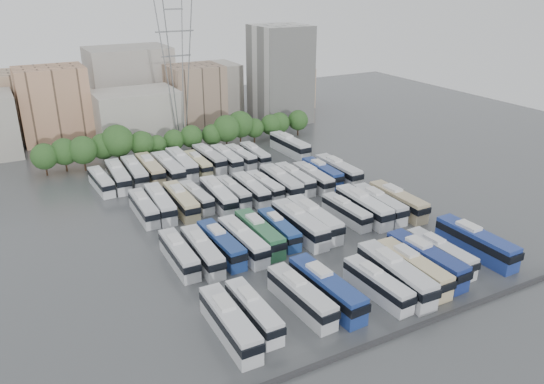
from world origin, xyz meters
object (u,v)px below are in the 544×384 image
bus_r3_s7 (209,158)px  bus_r0_s4 (301,296)px  bus_r0_s2 (253,311)px  bus_r2_s8 (265,186)px  bus_r0_s10 (426,259)px  bus_r2_s1 (144,207)px  bus_r3_s4 (168,168)px  bus_r1_s1 (179,254)px  bus_r1_s7 (299,224)px  bus_r1_s6 (279,229)px  bus_r2_s10 (295,178)px  bus_r0_s1 (230,323)px  bus_r1_s2 (202,251)px  bus_r0_s5 (326,288)px  bus_r3_s5 (182,163)px  bus_r3_s1 (118,176)px  bus_r0_s11 (440,253)px  bus_r2_s4 (196,197)px  apartment_tower (280,74)px  bus_r0_s9 (413,268)px  electricity_pylon (177,67)px  bus_r0_s7 (377,284)px  bus_r2_s7 (251,189)px  bus_r2_s11 (313,178)px  bus_r3_s2 (135,172)px  bus_r2_s13 (338,170)px  bus_r1_s10 (346,211)px  bus_r3_s13 (290,145)px  bus_r1_s3 (221,244)px  bus_r1_s5 (259,233)px  bus_r2_s5 (218,196)px  bus_r3_s10 (255,154)px  bus_r1_s11 (363,206)px  bus_r3_s0 (101,181)px  bus_r0_s8 (395,274)px  bus_r2_s2 (160,203)px  bus_r0_s13 (476,242)px  bus_r3_s6 (198,163)px  bus_r3_s8 (226,158)px  bus_r2_s6 (233,192)px  bus_r1_s13 (398,201)px  bus_r2_s3 (181,201)px

bus_r3_s7 → bus_r0_s4: bearing=-102.2°
bus_r0_s2 → bus_r2_s8: size_ratio=1.02×
bus_r0_s2 → bus_r0_s10: size_ratio=0.84×
bus_r2_s1 → bus_r3_s4: size_ratio=0.86×
bus_r1_s1 → bus_r1_s7: (19.83, -0.25, 0.28)m
bus_r1_s6 → bus_r2_s10: (13.22, 17.47, 0.14)m
bus_r0_s1 → bus_r1_s2: 17.69m
bus_r0_s5 → bus_r3_s5: (-0.14, 53.68, 0.04)m
bus_r2_s10 → bus_r3_s1: bus_r3_s1 is taller
bus_r0_s2 → bus_r0_s11: bus_r0_s11 is taller
bus_r1_s2 → bus_r2_s4: bus_r1_s2 is taller
apartment_tower → bus_r1_s7: (-32.21, -63.88, -10.92)m
bus_r3_s1 → bus_r3_s5: bearing=5.5°
bus_r0_s9 → bus_r2_s10: bearing=85.6°
electricity_pylon → bus_r0_s7: bearing=-90.2°
bus_r0_s10 → bus_r2_s7: bus_r0_s10 is taller
bus_r1_s6 → bus_r2_s8: bus_r1_s6 is taller
bus_r2_s11 → bus_r3_s4: size_ratio=0.89×
bus_r2_s7 → bus_r3_s2: size_ratio=0.92×
bus_r0_s7 → bus_r2_s13: size_ratio=0.88×
bus_r1_s10 → bus_r3_s4: (-19.84, 33.84, 0.36)m
bus_r3_s7 → bus_r3_s13: bearing=-3.6°
bus_r1_s3 → bus_r1_s5: size_ratio=0.97×
bus_r2_s10 → bus_r2_s11: 3.61m
bus_r2_s5 → bus_r3_s10: 24.72m
bus_r1_s11 → bus_r3_s0: size_ratio=1.18×
bus_r1_s7 → bus_r0_s8: bearing=-80.3°
bus_r3_s10 → bus_r1_s10: bearing=-88.0°
bus_r2_s2 → bus_r0_s13: bearing=-42.1°
bus_r1_s2 → bus_r2_s1: bearing=100.7°
bus_r2_s4 → bus_r3_s4: 15.92m
bus_r0_s4 → bus_r3_s6: 53.19m
bus_r1_s6 → bus_r3_s8: size_ratio=0.92×
bus_r0_s1 → bus_r3_s4: bus_r3_s4 is taller
bus_r0_s4 → bus_r2_s7: size_ratio=1.03×
bus_r1_s11 → bus_r2_s6: bearing=135.5°
bus_r0_s8 → bus_r0_s9: (3.28, 0.28, -0.15)m
bus_r1_s3 → bus_r2_s11: bus_r1_s3 is taller
apartment_tower → bus_r1_s13: apartment_tower is taller
bus_r1_s6 → bus_r2_s3: size_ratio=0.88×
bus_r2_s3 → bus_r2_s7: (13.26, -0.71, -0.13)m
bus_r3_s13 → bus_r2_s5: bearing=-144.8°
bus_r2_s1 → bus_r3_s7: (19.54, 18.65, 0.15)m
bus_r2_s11 → bus_r3_s8: bus_r3_s8 is taller
bus_r0_s11 → bus_r2_s10: bearing=94.4°
bus_r0_s9 → bus_r1_s2: bearing=142.9°
bus_r1_s11 → bus_r0_s1: bearing=-148.9°
bus_r3_s0 → bus_r2_s6: bearing=-42.8°
electricity_pylon → bus_r2_s1: electricity_pylon is taller
bus_r1_s3 → bus_r3_s8: bearing=63.2°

